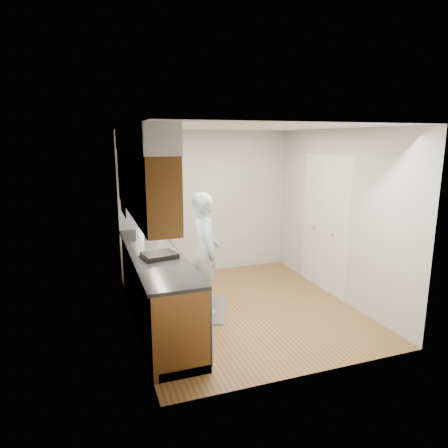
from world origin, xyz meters
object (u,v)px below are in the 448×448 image
steel_can (154,236)px  person (205,245)px  soap_bottle_c (148,230)px  soap_bottle_a (140,231)px  dish_rack (160,255)px  soap_bottle_b (159,230)px  soda_can (156,236)px

steel_can → person: bearing=-42.5°
soap_bottle_c → steel_can: soap_bottle_c is taller
soap_bottle_a → steel_can: (0.20, 0.06, -0.09)m
steel_can → dish_rack: (-0.09, -0.92, -0.02)m
dish_rack → soap_bottle_a: bearing=86.4°
soap_bottle_a → soap_bottle_b: (0.29, 0.17, -0.04)m
soap_bottle_b → steel_can: size_ratio=1.93×
person → soap_bottle_c: person is taller
soda_can → dish_rack: 0.92m
person → soap_bottle_c: bearing=42.7°
soap_bottle_b → dish_rack: bearing=-100.0°
soap_bottle_b → dish_rack: (-0.18, -1.04, -0.07)m
person → dish_rack: (-0.69, -0.38, 0.02)m
soap_bottle_c → dish_rack: bearing=-92.0°
soap_bottle_b → soap_bottle_c: 0.18m
soap_bottle_b → soap_bottle_c: soap_bottle_b is taller
dish_rack → soda_can: bearing=72.2°
soda_can → dish_rack: bearing=-97.0°
soap_bottle_c → steel_can: size_ratio=1.75×
person → dish_rack: 0.78m
soap_bottle_a → soap_bottle_c: bearing=61.5°
steel_can → soap_bottle_c: bearing=102.0°
soap_bottle_c → dish_rack: soap_bottle_c is taller
soap_bottle_a → dish_rack: soap_bottle_a is taller
soda_can → dish_rack: (-0.11, -0.92, -0.02)m
soap_bottle_b → soda_can: size_ratio=1.95×
soda_can → steel_can: bearing=163.8°
soap_bottle_b → steel_can: 0.16m
soap_bottle_b → soda_can: (-0.07, -0.13, -0.05)m
steel_can → dish_rack: bearing=-95.4°
soda_can → steel_can: 0.02m
soda_can → dish_rack: size_ratio=0.28×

